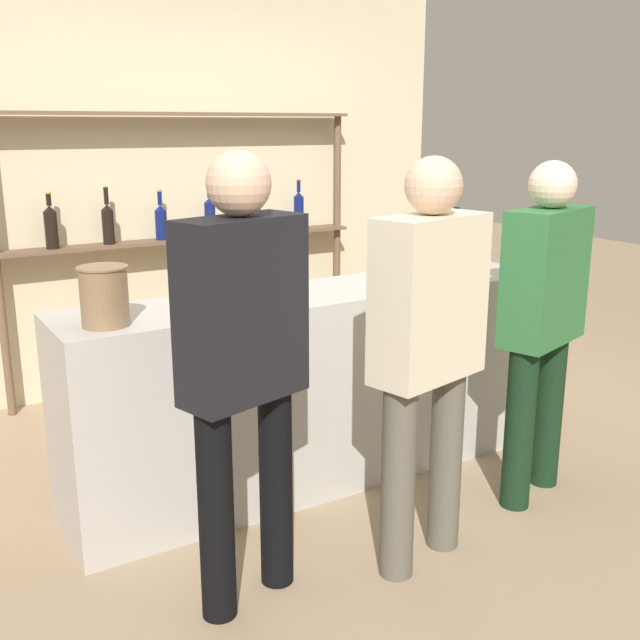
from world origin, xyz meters
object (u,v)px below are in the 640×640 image
ice_bucket (104,296)px  customer_left (243,352)px  counter_bottle_1 (407,260)px  customer_right (543,310)px  customer_center (428,338)px  counter_bottle_0 (454,252)px  wine_glass (460,247)px  counter_bottle_2 (418,248)px

ice_bucket → customer_left: bearing=-64.9°
counter_bottle_1 → customer_right: customer_right is taller
customer_right → customer_center: size_ratio=0.97×
customer_right → customer_center: bearing=84.2°
counter_bottle_0 → customer_left: bearing=-158.2°
counter_bottle_0 → customer_left: size_ratio=0.22×
customer_left → customer_center: bearing=-115.7°
customer_center → counter_bottle_1: bearing=-45.3°
ice_bucket → customer_center: size_ratio=0.15×
ice_bucket → customer_left: size_ratio=0.14×
counter_bottle_1 → customer_center: 0.88m
wine_glass → customer_center: size_ratio=0.11×
counter_bottle_1 → ice_bucket: 1.48m
counter_bottle_2 → ice_bucket: counter_bottle_2 is taller
counter_bottle_1 → counter_bottle_0: bearing=-2.4°
counter_bottle_0 → wine_glass: bearing=42.8°
customer_right → ice_bucket: bearing=54.6°
counter_bottle_0 → ice_bucket: counter_bottle_0 is taller
ice_bucket → customer_center: customer_center is taller
customer_center → customer_left: bearing=66.7°
wine_glass → customer_right: size_ratio=0.11×
counter_bottle_0 → ice_bucket: (-1.77, 0.04, -0.03)m
counter_bottle_0 → counter_bottle_1: bearing=177.6°
counter_bottle_2 → customer_center: bearing=-126.7°
counter_bottle_2 → ice_bucket: 1.70m
counter_bottle_0 → counter_bottle_2: (-0.07, 0.20, 0.00)m
counter_bottle_2 → customer_center: 1.16m
counter_bottle_2 → customer_right: size_ratio=0.24×
customer_left → customer_center: (0.71, -0.13, -0.03)m
wine_glass → customer_center: bearing=-136.7°
customer_right → customer_left: (-1.52, -0.03, 0.05)m
ice_bucket → counter_bottle_0: bearing=-1.2°
ice_bucket → customer_center: bearing=-37.1°
counter_bottle_2 → counter_bottle_1: bearing=-139.2°
counter_bottle_0 → customer_right: (0.04, -0.56, -0.19)m
ice_bucket → customer_left: 0.70m
counter_bottle_0 → wine_glass: (0.20, 0.19, -0.02)m
counter_bottle_1 → ice_bucket: (-1.48, 0.03, -0.01)m
counter_bottle_2 → customer_left: bearing=-150.6°
counter_bottle_1 → customer_center: customer_center is taller
counter_bottle_0 → counter_bottle_1: counter_bottle_0 is taller
wine_glass → customer_left: (-1.68, -0.78, -0.12)m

